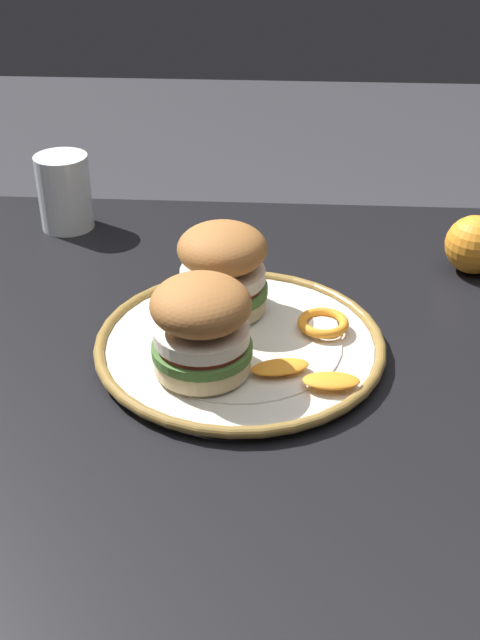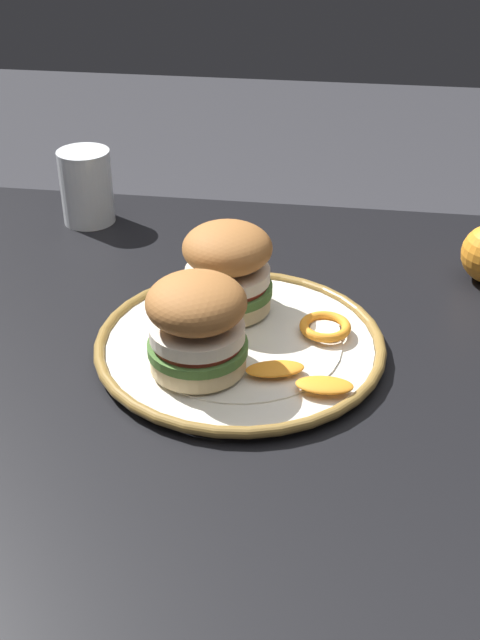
# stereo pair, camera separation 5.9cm
# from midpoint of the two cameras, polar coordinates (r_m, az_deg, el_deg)

# --- Properties ---
(dining_table) EXTENTS (1.15, 0.88, 0.77)m
(dining_table) POSITION_cam_midpoint_polar(r_m,az_deg,el_deg) (0.89, 1.18, -10.05)
(dining_table) COLOR black
(dining_table) RESTS_ON ground
(dinner_plate) EXTENTS (0.31, 0.31, 0.02)m
(dinner_plate) POSITION_cam_midpoint_polar(r_m,az_deg,el_deg) (0.85, -2.00, -1.80)
(dinner_plate) COLOR silver
(dinner_plate) RESTS_ON dining_table
(sandwich_half_left) EXTENTS (0.11, 0.11, 0.10)m
(sandwich_half_left) POSITION_cam_midpoint_polar(r_m,az_deg,el_deg) (0.77, -4.99, -0.41)
(sandwich_half_left) COLOR beige
(sandwich_half_left) RESTS_ON dinner_plate
(sandwich_half_right) EXTENTS (0.11, 0.11, 0.10)m
(sandwich_half_right) POSITION_cam_midpoint_polar(r_m,az_deg,el_deg) (0.87, -3.21, 3.76)
(sandwich_half_right) COLOR beige
(sandwich_half_right) RESTS_ON dinner_plate
(orange_peel_curled) EXTENTS (0.06, 0.06, 0.01)m
(orange_peel_curled) POSITION_cam_midpoint_polar(r_m,az_deg,el_deg) (0.86, 4.05, -0.26)
(orange_peel_curled) COLOR orange
(orange_peel_curled) RESTS_ON dinner_plate
(orange_peel_strip_long) EXTENTS (0.06, 0.04, 0.01)m
(orange_peel_strip_long) POSITION_cam_midpoint_polar(r_m,az_deg,el_deg) (0.79, 0.76, -3.45)
(orange_peel_strip_long) COLOR orange
(orange_peel_strip_long) RESTS_ON dinner_plate
(orange_peel_strip_short) EXTENTS (0.06, 0.03, 0.01)m
(orange_peel_strip_short) POSITION_cam_midpoint_polar(r_m,az_deg,el_deg) (0.77, 4.41, -4.42)
(orange_peel_strip_short) COLOR orange
(orange_peel_strip_short) RESTS_ON dinner_plate
(drinking_glass) EXTENTS (0.07, 0.07, 0.10)m
(drinking_glass) POSITION_cam_midpoint_polar(r_m,az_deg,el_deg) (1.14, -13.94, 8.54)
(drinking_glass) COLOR white
(drinking_glass) RESTS_ON dining_table
(whole_orange) EXTENTS (0.07, 0.07, 0.07)m
(whole_orange) POSITION_cam_midpoint_polar(r_m,az_deg,el_deg) (1.03, 14.95, 5.23)
(whole_orange) COLOR orange
(whole_orange) RESTS_ON dining_table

